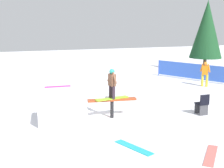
{
  "coord_description": "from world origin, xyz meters",
  "views": [
    {
      "loc": [
        -3.95,
        -11.39,
        3.83
      ],
      "look_at": [
        0.0,
        0.0,
        1.39
      ],
      "focal_mm": 50.0,
      "sensor_mm": 36.0,
      "label": 1
    }
  ],
  "objects_px": {
    "main_rider_on_rail": "(112,85)",
    "pine_tree_far": "(207,29)",
    "loose_snowboard_magenta": "(58,87)",
    "backpack_on_snow": "(112,95)",
    "folding_chair": "(202,105)",
    "loose_snowboard_cyan": "(134,147)",
    "loose_snowboard_coral": "(211,155)",
    "rail_feature": "(112,102)",
    "bystander_orange": "(205,73)"
  },
  "relations": [
    {
      "from": "bystander_orange",
      "to": "pine_tree_far",
      "type": "bearing_deg",
      "value": 101.81
    },
    {
      "from": "loose_snowboard_cyan",
      "to": "backpack_on_snow",
      "type": "bearing_deg",
      "value": -34.67
    },
    {
      "from": "loose_snowboard_cyan",
      "to": "loose_snowboard_coral",
      "type": "relative_size",
      "value": 0.95
    },
    {
      "from": "loose_snowboard_magenta",
      "to": "backpack_on_snow",
      "type": "bearing_deg",
      "value": -57.49
    },
    {
      "from": "bystander_orange",
      "to": "loose_snowboard_coral",
      "type": "relative_size",
      "value": 0.96
    },
    {
      "from": "loose_snowboard_cyan",
      "to": "pine_tree_far",
      "type": "distance_m",
      "value": 15.54
    },
    {
      "from": "loose_snowboard_magenta",
      "to": "loose_snowboard_coral",
      "type": "bearing_deg",
      "value": -73.95
    },
    {
      "from": "main_rider_on_rail",
      "to": "loose_snowboard_cyan",
      "type": "xyz_separation_m",
      "value": [
        -0.37,
        -3.1,
        -1.35
      ]
    },
    {
      "from": "pine_tree_far",
      "to": "bystander_orange",
      "type": "bearing_deg",
      "value": -125.23
    },
    {
      "from": "bystander_orange",
      "to": "rail_feature",
      "type": "bearing_deg",
      "value": -104.16
    },
    {
      "from": "pine_tree_far",
      "to": "main_rider_on_rail",
      "type": "bearing_deg",
      "value": -141.51
    },
    {
      "from": "main_rider_on_rail",
      "to": "pine_tree_far",
      "type": "xyz_separation_m",
      "value": [
        10.03,
        7.98,
        1.86
      ]
    },
    {
      "from": "backpack_on_snow",
      "to": "rail_feature",
      "type": "bearing_deg",
      "value": 7.25
    },
    {
      "from": "loose_snowboard_magenta",
      "to": "backpack_on_snow",
      "type": "distance_m",
      "value": 4.29
    },
    {
      "from": "loose_snowboard_magenta",
      "to": "folding_chair",
      "type": "distance_m",
      "value": 8.94
    },
    {
      "from": "loose_snowboard_coral",
      "to": "folding_chair",
      "type": "bearing_deg",
      "value": -169.62
    },
    {
      "from": "main_rider_on_rail",
      "to": "folding_chair",
      "type": "relative_size",
      "value": 1.63
    },
    {
      "from": "loose_snowboard_coral",
      "to": "loose_snowboard_magenta",
      "type": "bearing_deg",
      "value": -125.07
    },
    {
      "from": "backpack_on_snow",
      "to": "pine_tree_far",
      "type": "xyz_separation_m",
      "value": [
        8.99,
        4.97,
        3.05
      ]
    },
    {
      "from": "bystander_orange",
      "to": "pine_tree_far",
      "type": "xyz_separation_m",
      "value": [
        2.84,
        4.02,
        2.39
      ]
    },
    {
      "from": "main_rider_on_rail",
      "to": "bystander_orange",
      "type": "height_order",
      "value": "main_rider_on_rail"
    },
    {
      "from": "loose_snowboard_cyan",
      "to": "rail_feature",
      "type": "bearing_deg",
      "value": -28.51
    },
    {
      "from": "bystander_orange",
      "to": "folding_chair",
      "type": "height_order",
      "value": "bystander_orange"
    },
    {
      "from": "loose_snowboard_coral",
      "to": "pine_tree_far",
      "type": "relative_size",
      "value": 0.29
    },
    {
      "from": "loose_snowboard_cyan",
      "to": "pine_tree_far",
      "type": "height_order",
      "value": "pine_tree_far"
    },
    {
      "from": "loose_snowboard_cyan",
      "to": "folding_chair",
      "type": "xyz_separation_m",
      "value": [
        4.05,
        2.28,
        0.4
      ]
    },
    {
      "from": "loose_snowboard_cyan",
      "to": "loose_snowboard_coral",
      "type": "height_order",
      "value": "same"
    },
    {
      "from": "loose_snowboard_magenta",
      "to": "backpack_on_snow",
      "type": "xyz_separation_m",
      "value": [
        2.12,
        -3.72,
        0.16
      ]
    },
    {
      "from": "loose_snowboard_coral",
      "to": "loose_snowboard_magenta",
      "type": "xyz_separation_m",
      "value": [
        -2.6,
        11.09,
        0.0
      ]
    },
    {
      "from": "loose_snowboard_coral",
      "to": "main_rider_on_rail",
      "type": "bearing_deg",
      "value": -119.05
    },
    {
      "from": "main_rider_on_rail",
      "to": "backpack_on_snow",
      "type": "height_order",
      "value": "main_rider_on_rail"
    },
    {
      "from": "rail_feature",
      "to": "main_rider_on_rail",
      "type": "distance_m",
      "value": 0.71
    },
    {
      "from": "rail_feature",
      "to": "main_rider_on_rail",
      "type": "height_order",
      "value": "main_rider_on_rail"
    },
    {
      "from": "backpack_on_snow",
      "to": "pine_tree_far",
      "type": "bearing_deg",
      "value": 145.24
    },
    {
      "from": "loose_snowboard_coral",
      "to": "pine_tree_far",
      "type": "distance_m",
      "value": 15.33
    },
    {
      "from": "bystander_orange",
      "to": "loose_snowboard_coral",
      "type": "height_order",
      "value": "bystander_orange"
    },
    {
      "from": "loose_snowboard_cyan",
      "to": "loose_snowboard_magenta",
      "type": "xyz_separation_m",
      "value": [
        -0.7,
        9.83,
        0.0
      ]
    },
    {
      "from": "bystander_orange",
      "to": "folding_chair",
      "type": "bearing_deg",
      "value": -79.3
    },
    {
      "from": "rail_feature",
      "to": "loose_snowboard_magenta",
      "type": "distance_m",
      "value": 6.85
    },
    {
      "from": "bystander_orange",
      "to": "backpack_on_snow",
      "type": "xyz_separation_m",
      "value": [
        -6.15,
        -0.95,
        -0.66
      ]
    },
    {
      "from": "backpack_on_snow",
      "to": "loose_snowboard_magenta",
      "type": "bearing_deg",
      "value": -124.04
    },
    {
      "from": "folding_chair",
      "to": "loose_snowboard_cyan",
      "type": "bearing_deg",
      "value": 28.0
    },
    {
      "from": "loose_snowboard_cyan",
      "to": "loose_snowboard_magenta",
      "type": "relative_size",
      "value": 0.98
    },
    {
      "from": "main_rider_on_rail",
      "to": "loose_snowboard_magenta",
      "type": "xyz_separation_m",
      "value": [
        -1.08,
        6.73,
        -1.35
      ]
    },
    {
      "from": "loose_snowboard_coral",
      "to": "pine_tree_far",
      "type": "height_order",
      "value": "pine_tree_far"
    },
    {
      "from": "rail_feature",
      "to": "pine_tree_far",
      "type": "relative_size",
      "value": 0.37
    },
    {
      "from": "rail_feature",
      "to": "backpack_on_snow",
      "type": "height_order",
      "value": "rail_feature"
    },
    {
      "from": "main_rider_on_rail",
      "to": "folding_chair",
      "type": "bearing_deg",
      "value": -22.16
    },
    {
      "from": "main_rider_on_rail",
      "to": "bystander_orange",
      "type": "xyz_separation_m",
      "value": [
        7.19,
        3.95,
        -0.53
      ]
    },
    {
      "from": "loose_snowboard_magenta",
      "to": "folding_chair",
      "type": "xyz_separation_m",
      "value": [
        4.76,
        -7.55,
        0.4
      ]
    }
  ]
}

